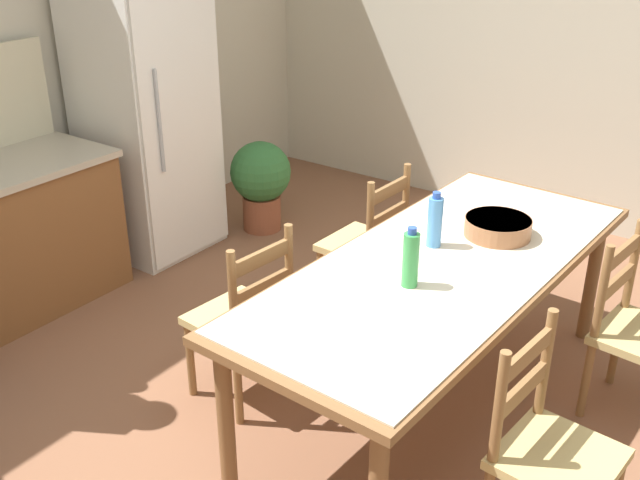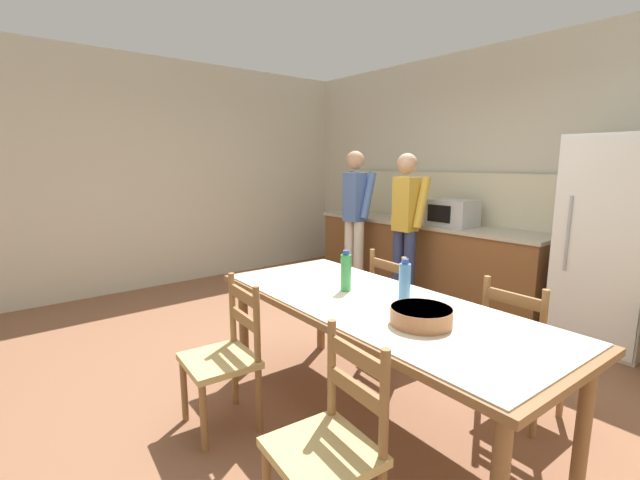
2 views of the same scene
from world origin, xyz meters
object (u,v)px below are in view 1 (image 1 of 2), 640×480
(bottle_off_centre, at_px, (435,221))
(chair_side_near_left, at_px, (549,452))
(dining_table, at_px, (442,275))
(bottle_near_centre, at_px, (411,259))
(serving_bowl, at_px, (498,226))
(chair_side_far_right, at_px, (368,244))
(chair_side_far_left, at_px, (244,318))
(chair_side_near_right, at_px, (638,332))
(refrigerator, at_px, (146,119))
(potted_plant, at_px, (261,180))

(bottle_off_centre, xyz_separation_m, chair_side_near_left, (-0.67, -0.85, -0.46))
(chair_side_near_left, bearing_deg, dining_table, 58.62)
(bottle_near_centre, bearing_deg, serving_bowl, -8.28)
(chair_side_far_right, bearing_deg, chair_side_far_left, -0.18)
(chair_side_near_right, xyz_separation_m, chair_side_far_left, (-0.97, 1.56, 0.00))
(bottle_near_centre, height_order, chair_side_near_right, bottle_near_centre)
(dining_table, xyz_separation_m, bottle_near_centre, (-0.29, 0.01, 0.20))
(dining_table, relative_size, bottle_near_centre, 8.64)
(refrigerator, bearing_deg, chair_side_near_right, -89.80)
(bottle_off_centre, distance_m, chair_side_near_right, 1.07)
(chair_side_far_right, bearing_deg, dining_table, 55.65)
(dining_table, bearing_deg, chair_side_far_left, 121.81)
(serving_bowl, bearing_deg, bottle_near_centre, 171.72)
(refrigerator, height_order, chair_side_far_left, refrigerator)
(serving_bowl, relative_size, chair_side_near_right, 0.35)
(chair_side_near_right, distance_m, chair_side_far_left, 1.84)
(serving_bowl, relative_size, chair_side_far_right, 0.35)
(bottle_near_centre, relative_size, chair_side_near_right, 0.30)
(dining_table, relative_size, chair_side_near_left, 2.56)
(bottle_near_centre, bearing_deg, dining_table, -2.45)
(dining_table, relative_size, serving_bowl, 7.29)
(chair_side_far_right, distance_m, chair_side_far_left, 1.03)
(bottle_near_centre, xyz_separation_m, potted_plant, (1.40, 2.00, -0.52))
(bottle_near_centre, xyz_separation_m, bottle_off_centre, (0.41, 0.10, 0.00))
(bottle_off_centre, height_order, chair_side_far_right, bottle_off_centre)
(bottle_off_centre, relative_size, potted_plant, 0.40)
(refrigerator, height_order, bottle_near_centre, refrigerator)
(bottle_off_centre, height_order, chair_side_near_right, bottle_off_centre)
(chair_side_near_left, bearing_deg, bottle_off_centre, 57.06)
(chair_side_near_right, bearing_deg, refrigerator, 96.20)
(dining_table, distance_m, serving_bowl, 0.43)
(refrigerator, xyz_separation_m, chair_side_far_right, (0.07, -1.70, -0.48))
(dining_table, xyz_separation_m, chair_side_near_right, (0.49, -0.78, -0.27))
(bottle_near_centre, height_order, chair_side_far_right, bottle_near_centre)
(bottle_near_centre, xyz_separation_m, chair_side_near_left, (-0.26, -0.75, -0.46))
(chair_side_far_right, distance_m, chair_side_near_left, 1.84)
(potted_plant, bearing_deg, serving_bowl, -108.87)
(bottle_near_centre, distance_m, potted_plant, 2.49)
(serving_bowl, relative_size, chair_side_far_left, 0.35)
(serving_bowl, height_order, potted_plant, serving_bowl)
(refrigerator, relative_size, dining_table, 0.79)
(refrigerator, relative_size, chair_side_near_right, 2.02)
(bottle_off_centre, bearing_deg, chair_side_far_right, 55.58)
(serving_bowl, height_order, chair_side_far_right, chair_side_far_right)
(bottle_off_centre, bearing_deg, chair_side_far_left, 132.07)
(chair_side_near_left, height_order, chair_side_near_right, same)
(bottle_off_centre, xyz_separation_m, potted_plant, (0.99, 1.90, -0.52))
(bottle_near_centre, relative_size, serving_bowl, 0.84)
(chair_side_near_right, height_order, chair_side_far_left, same)
(chair_side_far_left, bearing_deg, chair_side_near_right, 127.14)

